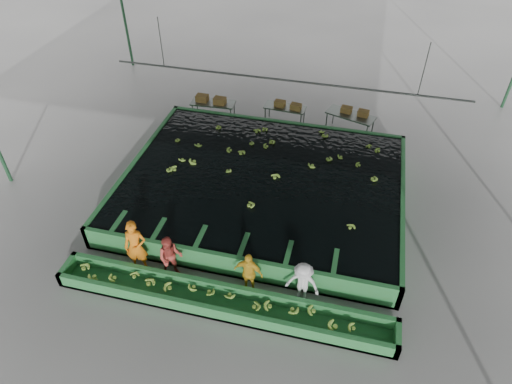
% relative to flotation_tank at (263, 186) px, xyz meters
% --- Properties ---
extents(ground, '(80.00, 80.00, 0.00)m').
position_rel_flotation_tank_xyz_m(ground, '(0.00, -1.50, -0.45)').
color(ground, gray).
rests_on(ground, ground).
extents(shed_roof, '(20.00, 22.00, 0.04)m').
position_rel_flotation_tank_xyz_m(shed_roof, '(0.00, -1.50, 4.55)').
color(shed_roof, gray).
rests_on(shed_roof, shed_posts).
extents(shed_posts, '(20.00, 22.00, 5.00)m').
position_rel_flotation_tank_xyz_m(shed_posts, '(0.00, -1.50, 2.05)').
color(shed_posts, '#224F2F').
rests_on(shed_posts, ground).
extents(flotation_tank, '(10.00, 8.00, 0.90)m').
position_rel_flotation_tank_xyz_m(flotation_tank, '(0.00, 0.00, 0.00)').
color(flotation_tank, '#2A7338').
rests_on(flotation_tank, ground).
extents(tank_water, '(9.70, 7.70, 0.00)m').
position_rel_flotation_tank_xyz_m(tank_water, '(0.00, -0.00, 0.40)').
color(tank_water, black).
rests_on(tank_water, flotation_tank).
extents(sorting_trough, '(10.00, 1.00, 0.50)m').
position_rel_flotation_tank_xyz_m(sorting_trough, '(0.00, -5.10, -0.20)').
color(sorting_trough, '#2A7338').
rests_on(sorting_trough, ground).
extents(cableway_rail, '(0.08, 0.08, 14.00)m').
position_rel_flotation_tank_xyz_m(cableway_rail, '(0.00, 3.50, 2.55)').
color(cableway_rail, '#59605B').
rests_on(cableway_rail, shed_roof).
extents(rail_hanger_left, '(0.04, 0.04, 2.00)m').
position_rel_flotation_tank_xyz_m(rail_hanger_left, '(-5.00, 3.50, 3.55)').
color(rail_hanger_left, '#59605B').
rests_on(rail_hanger_left, shed_roof).
extents(rail_hanger_right, '(0.04, 0.04, 2.00)m').
position_rel_flotation_tank_xyz_m(rail_hanger_right, '(5.00, 3.50, 3.55)').
color(rail_hanger_right, '#59605B').
rests_on(rail_hanger_right, shed_roof).
extents(worker_a, '(0.77, 0.59, 1.89)m').
position_rel_flotation_tank_xyz_m(worker_a, '(-2.92, -4.30, 0.50)').
color(worker_a, orange).
rests_on(worker_a, ground).
extents(worker_b, '(0.90, 0.79, 1.54)m').
position_rel_flotation_tank_xyz_m(worker_b, '(-1.82, -4.30, 0.32)').
color(worker_b, '#B63D34').
rests_on(worker_b, ground).
extents(worker_c, '(0.92, 0.45, 1.51)m').
position_rel_flotation_tank_xyz_m(worker_c, '(0.60, -4.30, 0.31)').
color(worker_c, gold).
rests_on(worker_c, ground).
extents(worker_d, '(1.02, 0.64, 1.51)m').
position_rel_flotation_tank_xyz_m(worker_d, '(2.19, -4.30, 0.31)').
color(worker_d, silver).
rests_on(worker_d, ground).
extents(packing_table_left, '(2.02, 0.91, 0.90)m').
position_rel_flotation_tank_xyz_m(packing_table_left, '(-3.44, 4.73, -0.00)').
color(packing_table_left, '#59605B').
rests_on(packing_table_left, ground).
extents(packing_table_mid, '(1.89, 0.87, 0.84)m').
position_rel_flotation_tank_xyz_m(packing_table_mid, '(-0.22, 5.23, -0.03)').
color(packing_table_mid, '#59605B').
rests_on(packing_table_mid, ground).
extents(packing_table_right, '(2.24, 1.46, 0.95)m').
position_rel_flotation_tank_xyz_m(packing_table_right, '(2.70, 5.08, 0.02)').
color(packing_table_right, '#59605B').
rests_on(packing_table_right, ground).
extents(box_stack_left, '(1.39, 0.45, 0.30)m').
position_rel_flotation_tank_xyz_m(box_stack_left, '(-3.52, 4.70, 0.45)').
color(box_stack_left, brown).
rests_on(box_stack_left, packing_table_left).
extents(box_stack_mid, '(1.25, 0.50, 0.26)m').
position_rel_flotation_tank_xyz_m(box_stack_mid, '(-0.09, 5.17, 0.39)').
color(box_stack_mid, brown).
rests_on(box_stack_mid, packing_table_mid).
extents(box_stack_right, '(1.24, 0.55, 0.26)m').
position_rel_flotation_tank_xyz_m(box_stack_right, '(2.84, 5.16, 0.50)').
color(box_stack_right, brown).
rests_on(box_stack_right, packing_table_right).
extents(floating_bananas, '(8.61, 5.87, 0.12)m').
position_rel_flotation_tank_xyz_m(floating_bananas, '(0.00, 0.80, 0.40)').
color(floating_bananas, '#7EAC38').
rests_on(floating_bananas, tank_water).
extents(trough_bananas, '(8.75, 0.58, 0.12)m').
position_rel_flotation_tank_xyz_m(trough_bananas, '(0.00, -5.10, -0.05)').
color(trough_bananas, '#7EAC38').
rests_on(trough_bananas, sorting_trough).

